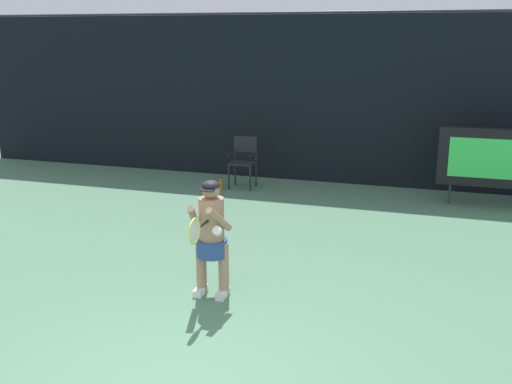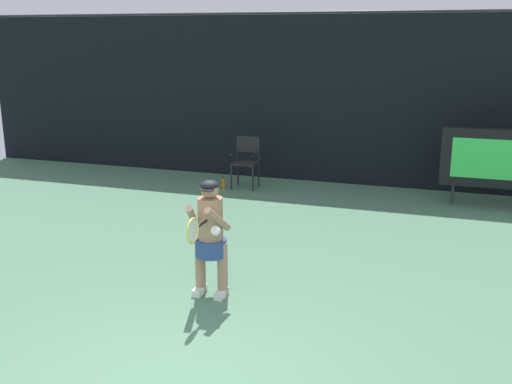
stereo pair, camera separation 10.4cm
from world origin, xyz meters
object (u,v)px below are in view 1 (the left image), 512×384
(water_bottle, at_px, (221,184))
(tennis_racket, at_px, (195,231))
(umpire_chair, at_px, (243,159))
(scoreboard, at_px, (499,158))
(tennis_player, at_px, (211,234))

(water_bottle, height_order, tennis_racket, tennis_racket)
(umpire_chair, bearing_deg, scoreboard, -0.35)
(umpire_chair, xyz_separation_m, water_bottle, (-0.39, -0.35, -0.50))
(scoreboard, bearing_deg, tennis_racket, -122.31)
(water_bottle, bearing_deg, umpire_chair, 42.14)
(scoreboard, height_order, tennis_racket, scoreboard)
(scoreboard, bearing_deg, water_bottle, -176.62)
(scoreboard, height_order, water_bottle, scoreboard)
(water_bottle, xyz_separation_m, tennis_player, (1.76, -4.94, 0.69))
(tennis_racket, bearing_deg, scoreboard, 57.56)
(umpire_chair, xyz_separation_m, tennis_racket, (1.39, -5.81, 0.40))
(tennis_racket, bearing_deg, umpire_chair, 103.30)
(umpire_chair, bearing_deg, tennis_player, -75.44)
(water_bottle, height_order, tennis_player, tennis_player)
(water_bottle, bearing_deg, scoreboard, 3.38)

